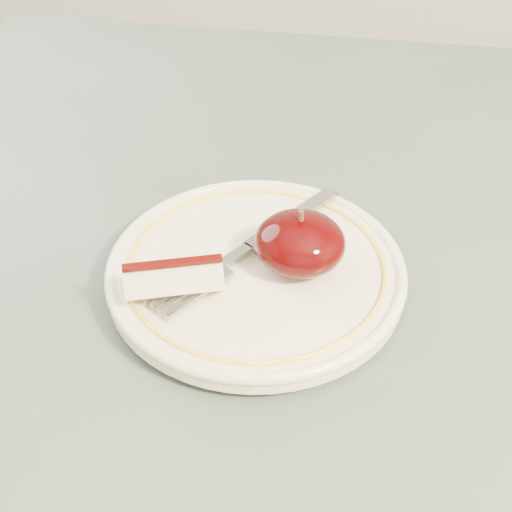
% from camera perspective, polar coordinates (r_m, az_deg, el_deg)
% --- Properties ---
extents(table, '(0.90, 0.90, 0.75)m').
position_cam_1_polar(table, '(0.61, 4.81, -7.81)').
color(table, brown).
rests_on(table, ground).
extents(plate, '(0.22, 0.22, 0.02)m').
position_cam_1_polar(plate, '(0.53, 0.00, -1.16)').
color(plate, '#EFE2C9').
rests_on(plate, table).
extents(apple_half, '(0.07, 0.06, 0.05)m').
position_cam_1_polar(apple_half, '(0.52, 3.52, 1.06)').
color(apple_half, black).
rests_on(apple_half, plate).
extents(apple_wedge, '(0.07, 0.05, 0.03)m').
position_cam_1_polar(apple_wedge, '(0.50, -6.57, -1.93)').
color(apple_wedge, beige).
rests_on(apple_wedge, plate).
extents(fork, '(0.12, 0.17, 0.00)m').
position_cam_1_polar(fork, '(0.54, -0.69, 0.63)').
color(fork, gray).
rests_on(fork, plate).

